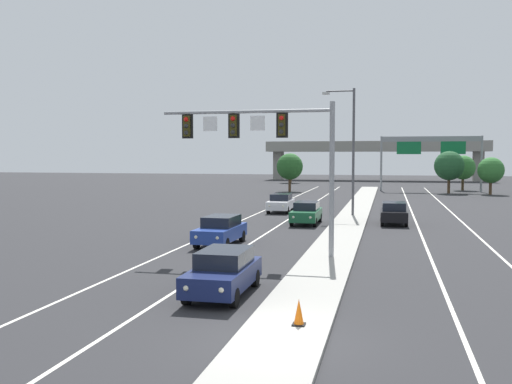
{
  "coord_description": "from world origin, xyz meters",
  "views": [
    {
      "loc": [
        2.68,
        -14.37,
        4.86
      ],
      "look_at": [
        -3.2,
        10.86,
        3.2
      ],
      "focal_mm": 39.9,
      "sensor_mm": 36.0,
      "label": 1
    }
  ],
  "objects_px": {
    "tree_far_right_b": "(463,168)",
    "tree_far_left_c": "(290,167)",
    "street_lamp_median": "(351,144)",
    "tree_far_right_a": "(491,170)",
    "car_oncoming_navy": "(224,272)",
    "car_receding_black": "(394,213)",
    "tree_far_right_c": "(449,166)",
    "car_oncoming_blue": "(221,230)",
    "car_oncoming_white": "(281,203)",
    "car_oncoming_green": "(306,213)",
    "highway_sign_gantry": "(431,146)",
    "traffic_cone_median_nose": "(299,312)",
    "tree_far_left_a": "(291,164)",
    "overhead_signal_mast": "(269,141)"
  },
  "relations": [
    {
      "from": "car_oncoming_white",
      "to": "highway_sign_gantry",
      "type": "distance_m",
      "value": 35.77
    },
    {
      "from": "car_oncoming_navy",
      "to": "tree_far_right_a",
      "type": "bearing_deg",
      "value": 72.4
    },
    {
      "from": "traffic_cone_median_nose",
      "to": "tree_far_right_c",
      "type": "distance_m",
      "value": 62.18
    },
    {
      "from": "car_oncoming_blue",
      "to": "car_oncoming_white",
      "type": "bearing_deg",
      "value": 90.34
    },
    {
      "from": "car_oncoming_green",
      "to": "tree_far_right_b",
      "type": "relative_size",
      "value": 0.92
    },
    {
      "from": "traffic_cone_median_nose",
      "to": "tree_far_left_c",
      "type": "height_order",
      "value": "tree_far_left_c"
    },
    {
      "from": "car_oncoming_blue",
      "to": "tree_far_right_b",
      "type": "height_order",
      "value": "tree_far_right_b"
    },
    {
      "from": "car_oncoming_blue",
      "to": "traffic_cone_median_nose",
      "type": "relative_size",
      "value": 6.1
    },
    {
      "from": "street_lamp_median",
      "to": "traffic_cone_median_nose",
      "type": "bearing_deg",
      "value": -88.91
    },
    {
      "from": "car_oncoming_blue",
      "to": "highway_sign_gantry",
      "type": "distance_m",
      "value": 52.94
    },
    {
      "from": "tree_far_right_b",
      "to": "street_lamp_median",
      "type": "bearing_deg",
      "value": -108.93
    },
    {
      "from": "tree_far_right_a",
      "to": "tree_far_right_c",
      "type": "relative_size",
      "value": 0.86
    },
    {
      "from": "car_receding_black",
      "to": "tree_far_right_c",
      "type": "relative_size",
      "value": 0.83
    },
    {
      "from": "highway_sign_gantry",
      "to": "tree_far_left_a",
      "type": "relative_size",
      "value": 2.52
    },
    {
      "from": "car_oncoming_blue",
      "to": "tree_far_right_a",
      "type": "xyz_separation_m",
      "value": [
        21.29,
        46.03,
        2.21
      ]
    },
    {
      "from": "car_receding_black",
      "to": "car_oncoming_white",
      "type": "bearing_deg",
      "value": 144.87
    },
    {
      "from": "overhead_signal_mast",
      "to": "highway_sign_gantry",
      "type": "height_order",
      "value": "highway_sign_gantry"
    },
    {
      "from": "tree_far_right_a",
      "to": "car_receding_black",
      "type": "bearing_deg",
      "value": -109.35
    },
    {
      "from": "car_oncoming_blue",
      "to": "traffic_cone_median_nose",
      "type": "bearing_deg",
      "value": -65.23
    },
    {
      "from": "car_receding_black",
      "to": "traffic_cone_median_nose",
      "type": "distance_m",
      "value": 26.03
    },
    {
      "from": "car_oncoming_blue",
      "to": "overhead_signal_mast",
      "type": "bearing_deg",
      "value": -42.37
    },
    {
      "from": "car_oncoming_navy",
      "to": "tree_far_left_c",
      "type": "height_order",
      "value": "tree_far_left_c"
    },
    {
      "from": "car_oncoming_green",
      "to": "highway_sign_gantry",
      "type": "height_order",
      "value": "highway_sign_gantry"
    },
    {
      "from": "tree_far_left_c",
      "to": "tree_far_left_a",
      "type": "bearing_deg",
      "value": 99.38
    },
    {
      "from": "car_oncoming_white",
      "to": "tree_far_left_a",
      "type": "xyz_separation_m",
      "value": [
        -8.02,
        52.08,
        2.62
      ]
    },
    {
      "from": "tree_far_left_a",
      "to": "tree_far_right_a",
      "type": "relative_size",
      "value": 1.13
    },
    {
      "from": "traffic_cone_median_nose",
      "to": "tree_far_left_c",
      "type": "distance_m",
      "value": 61.39
    },
    {
      "from": "car_oncoming_navy",
      "to": "tree_far_left_c",
      "type": "relative_size",
      "value": 0.87
    },
    {
      "from": "car_oncoming_navy",
      "to": "car_oncoming_green",
      "type": "distance_m",
      "value": 21.09
    },
    {
      "from": "car_oncoming_navy",
      "to": "traffic_cone_median_nose",
      "type": "xyz_separation_m",
      "value": [
        3.19,
        -3.42,
        -0.31
      ]
    },
    {
      "from": "car_oncoming_white",
      "to": "tree_far_right_c",
      "type": "distance_m",
      "value": 33.35
    },
    {
      "from": "tree_far_right_a",
      "to": "car_oncoming_green",
      "type": "bearing_deg",
      "value": -116.91
    },
    {
      "from": "overhead_signal_mast",
      "to": "tree_far_right_c",
      "type": "distance_m",
      "value": 52.0
    },
    {
      "from": "car_oncoming_navy",
      "to": "tree_far_right_b",
      "type": "height_order",
      "value": "tree_far_right_b"
    },
    {
      "from": "overhead_signal_mast",
      "to": "tree_far_right_b",
      "type": "relative_size",
      "value": 1.71
    },
    {
      "from": "tree_far_right_b",
      "to": "tree_far_right_c",
      "type": "xyz_separation_m",
      "value": [
        -2.54,
        -7.04,
        0.37
      ]
    },
    {
      "from": "street_lamp_median",
      "to": "tree_far_left_c",
      "type": "height_order",
      "value": "street_lamp_median"
    },
    {
      "from": "tree_far_left_a",
      "to": "tree_far_right_b",
      "type": "bearing_deg",
      "value": -30.88
    },
    {
      "from": "traffic_cone_median_nose",
      "to": "tree_far_right_c",
      "type": "xyz_separation_m",
      "value": [
        9.96,
        61.3,
        3.04
      ]
    },
    {
      "from": "traffic_cone_median_nose",
      "to": "street_lamp_median",
      "type": "bearing_deg",
      "value": 91.09
    },
    {
      "from": "car_oncoming_white",
      "to": "traffic_cone_median_nose",
      "type": "relative_size",
      "value": 6.07
    },
    {
      "from": "highway_sign_gantry",
      "to": "car_oncoming_blue",
      "type": "bearing_deg",
      "value": -105.84
    },
    {
      "from": "tree_far_right_b",
      "to": "tree_far_left_c",
      "type": "relative_size",
      "value": 0.95
    },
    {
      "from": "highway_sign_gantry",
      "to": "tree_far_left_a",
      "type": "height_order",
      "value": "highway_sign_gantry"
    },
    {
      "from": "street_lamp_median",
      "to": "tree_far_right_a",
      "type": "relative_size",
      "value": 2.15
    },
    {
      "from": "street_lamp_median",
      "to": "tree_far_left_c",
      "type": "distance_m",
      "value": 31.92
    },
    {
      "from": "car_receding_black",
      "to": "overhead_signal_mast",
      "type": "bearing_deg",
      "value": -111.73
    },
    {
      "from": "car_oncoming_white",
      "to": "tree_far_left_c",
      "type": "xyz_separation_m",
      "value": [
        -4.03,
        27.92,
        2.54
      ]
    },
    {
      "from": "car_oncoming_navy",
      "to": "tree_far_right_b",
      "type": "distance_m",
      "value": 66.83
    },
    {
      "from": "traffic_cone_median_nose",
      "to": "tree_far_left_a",
      "type": "xyz_separation_m",
      "value": [
        -14.61,
        84.55,
        2.93
      ]
    }
  ]
}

